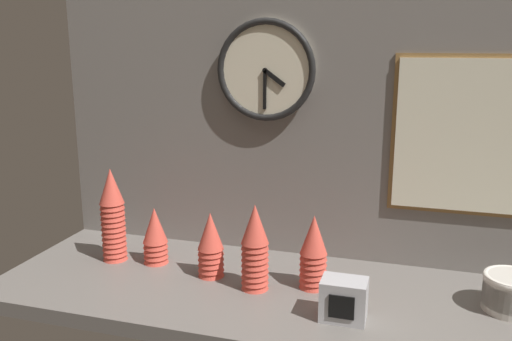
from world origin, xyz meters
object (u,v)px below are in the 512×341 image
Objects in this scene: cup_stack_left at (155,235)px; napkin_dispenser at (344,300)px; cup_stack_far_left at (113,215)px; wall_clock at (266,70)px; cup_stack_center at (255,247)px; cup_stack_center_left at (211,245)px; cup_stack_center_right at (314,252)px; menu_board at (478,137)px; bowl_stack_far_right at (512,292)px.

napkin_dispenser is (57.71, -17.69, -3.51)cm from cup_stack_left.
wall_clock is (41.42, 18.98, 41.70)cm from cup_stack_far_left.
cup_stack_center_left is (-14.05, 4.15, -2.39)cm from cup_stack_center.
wall_clock reaches higher than cup_stack_center_right.
cup_stack_center_right reaches higher than cup_stack_left.
cup_stack_center_right is 1.88× the size of napkin_dispenser.
cup_stack_center_left is at bearing -11.90° from cup_stack_left.
cup_stack_left is at bearing -168.04° from menu_board.
bowl_stack_far_right is (48.57, 1.57, -5.25)cm from cup_stack_center_right.
bowl_stack_far_right is at bearing 6.00° from cup_stack_center.
cup_stack_center_left is at bearing -178.17° from cup_stack_center_right.
cup_stack_center_right is at bearing 1.83° from cup_stack_center_left.
cup_stack_far_left is 0.63× the size of menu_board.
cup_stack_center is at bearing -16.46° from cup_stack_center_left.
napkin_dispenser is at bearing -19.47° from cup_stack_center_left.
cup_stack_center_left is at bearing 160.53° from napkin_dispenser.
napkin_dispenser is (38.69, -13.68, -4.31)cm from cup_stack_center_left.
cup_stack_center is 14.84cm from cup_stack_center_left.
cup_stack_center_right is (28.60, 0.91, 0.80)cm from cup_stack_center_left.
cup_stack_center_right is at bearing -47.31° from wall_clock.
cup_stack_left is at bearing 168.10° from cup_stack_center_left.
cup_stack_center_left is 0.92× the size of cup_stack_center_right.
bowl_stack_far_right is (63.12, 6.63, -6.84)cm from cup_stack_center.
cup_stack_center reaches higher than cup_stack_center_left.
menu_board is (39.47, 21.55, 29.00)cm from cup_stack_center_right.
cup_stack_center is at bearing -153.77° from menu_board.
cup_stack_center is 2.18× the size of napkin_dispenser.
bowl_stack_far_right is at bearing -65.52° from menu_board.
cup_stack_far_left is 1.66× the size of cup_stack_left.
cup_stack_far_left is at bearing 171.64° from cup_stack_center.
cup_stack_center_left is 28.62cm from cup_stack_center_right.
wall_clock is at bearing 24.61° from cup_stack_far_left.
cup_stack_left is 0.84× the size of cup_stack_center_right.
wall_clock is at bearing 164.24° from bowl_stack_far_right.
cup_stack_center is at bearing -8.36° from cup_stack_far_left.
cup_stack_left is 96.26cm from bowl_stack_far_right.
cup_stack_center is 1.16× the size of cup_stack_center_right.
cup_stack_center_right is at bearing 19.19° from cup_stack_center.
cup_stack_left is at bearing 176.28° from cup_stack_center_right.
cup_stack_far_left is 1.52× the size of cup_stack_center_left.
cup_stack_left is 60.46cm from napkin_dispenser.
cup_stack_center_right is (47.61, -3.10, 1.59)cm from cup_stack_left.
cup_stack_left is at bearing 162.96° from napkin_dispenser.
bowl_stack_far_right is at bearing -0.06° from cup_stack_far_left.
cup_stack_center_right is 53.51cm from menu_board.
cup_stack_center is 46.49cm from cup_stack_far_left.
cup_stack_left is 0.38× the size of menu_board.
menu_board is (68.07, 22.46, 29.79)cm from cup_stack_center_left.
wall_clock is at bearing 132.69° from cup_stack_center_right.
cup_stack_left is 0.58× the size of wall_clock.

